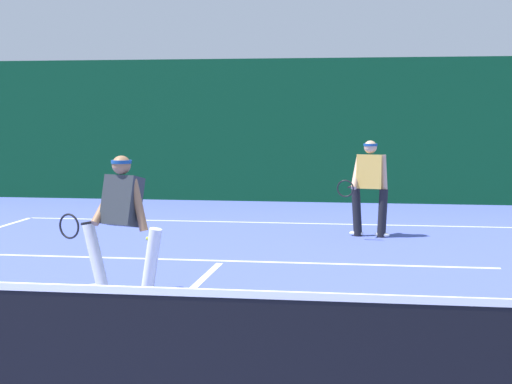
# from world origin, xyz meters

# --- Properties ---
(court_line_baseline_far) EXTENTS (9.64, 0.10, 0.01)m
(court_line_baseline_far) POSITION_xyz_m (0.00, 10.83, 0.00)
(court_line_baseline_far) COLOR white
(court_line_baseline_far) RESTS_ON ground_plane
(court_line_service) EXTENTS (7.86, 0.10, 0.01)m
(court_line_service) POSITION_xyz_m (0.00, 6.59, 0.00)
(court_line_service) COLOR white
(court_line_service) RESTS_ON ground_plane
(court_line_centre) EXTENTS (0.10, 6.40, 0.01)m
(court_line_centre) POSITION_xyz_m (0.00, 3.20, 0.00)
(court_line_centre) COLOR white
(court_line_centre) RESTS_ON ground_plane
(tennis_net) EXTENTS (10.57, 0.09, 1.12)m
(tennis_net) POSITION_xyz_m (0.00, 0.00, 0.53)
(tennis_net) COLOR #1E4723
(tennis_net) RESTS_ON ground_plane
(player_near) EXTENTS (1.17, 0.85, 1.66)m
(player_near) POSITION_xyz_m (-0.74, 4.20, 0.91)
(player_near) COLOR silver
(player_near) RESTS_ON ground_plane
(player_far) EXTENTS (0.91, 0.86, 1.68)m
(player_far) POSITION_xyz_m (2.08, 9.29, 0.92)
(player_far) COLOR black
(player_far) RESTS_ON ground_plane
(tennis_ball) EXTENTS (0.07, 0.07, 0.07)m
(tennis_ball) POSITION_xyz_m (-1.61, 8.30, 0.03)
(tennis_ball) COLOR #D1E033
(tennis_ball) RESTS_ON ground_plane
(back_fence_windscreen) EXTENTS (20.21, 0.12, 3.44)m
(back_fence_windscreen) POSITION_xyz_m (0.00, 14.73, 1.72)
(back_fence_windscreen) COLOR #0A3E21
(back_fence_windscreen) RESTS_ON ground_plane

